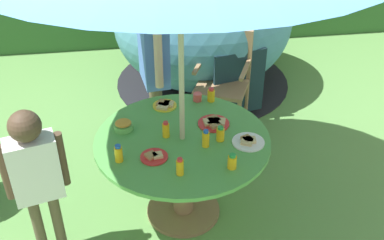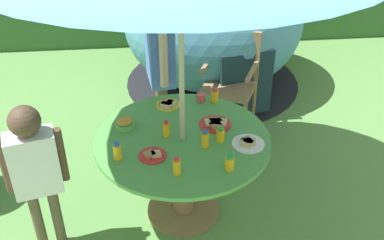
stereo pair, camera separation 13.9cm
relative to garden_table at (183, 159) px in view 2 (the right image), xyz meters
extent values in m
cube|color=#548442|center=(0.00, 0.00, -0.53)|extent=(10.00, 10.00, 0.02)
cylinder|color=brown|center=(0.00, 0.00, -0.50)|extent=(0.56, 0.56, 0.03)
cylinder|color=brown|center=(0.00, 0.00, -0.18)|extent=(0.15, 0.15, 0.67)
cylinder|color=#519E47|center=(0.00, 0.00, 0.17)|extent=(1.24, 1.24, 0.03)
cylinder|color=#B7AD8C|center=(0.00, 0.00, 0.63)|extent=(0.04, 0.04, 2.30)
cylinder|color=#93704C|center=(0.25, 1.05, -0.30)|extent=(0.04, 0.04, 0.43)
cylinder|color=#93704C|center=(0.64, 0.87, -0.30)|extent=(0.04, 0.04, 0.43)
cylinder|color=#93704C|center=(0.42, 1.41, -0.30)|extent=(0.04, 0.04, 0.43)
cylinder|color=#93704C|center=(0.81, 1.23, -0.30)|extent=(0.04, 0.04, 0.43)
cube|color=#93704C|center=(0.53, 1.14, -0.07)|extent=(0.61, 0.60, 0.04)
cube|color=#93704C|center=(0.61, 1.32, 0.19)|extent=(0.44, 0.23, 0.49)
cube|color=#93704C|center=(0.33, 1.23, 0.14)|extent=(0.22, 0.42, 0.03)
cube|color=#93704C|center=(0.72, 1.05, 0.14)|extent=(0.22, 0.42, 0.03)
ellipsoid|color=teal|center=(0.51, 2.09, 0.23)|extent=(2.32, 2.23, 1.50)
cylinder|color=black|center=(0.51, 2.09, -0.51)|extent=(2.39, 2.39, 0.01)
cube|color=#1A313A|center=(0.72, 1.22, -0.10)|extent=(0.53, 0.16, 0.67)
cylinder|color=brown|center=(-0.12, 1.05, -0.19)|extent=(0.09, 0.09, 0.65)
cylinder|color=brown|center=(-0.10, 0.89, -0.19)|extent=(0.09, 0.09, 0.65)
cube|color=#4C72C6|center=(-0.11, 0.97, 0.41)|extent=(0.25, 0.40, 0.55)
cylinder|color=#D8B293|center=(-0.14, 1.18, 0.43)|extent=(0.07, 0.07, 0.49)
cylinder|color=#D8B293|center=(-0.09, 0.76, 0.43)|extent=(0.07, 0.07, 0.49)
sphere|color=#D8B293|center=(-0.11, 0.97, 0.80)|extent=(0.24, 0.24, 0.24)
cylinder|color=brown|center=(-1.03, -0.26, -0.25)|extent=(0.07, 0.07, 0.52)
cylinder|color=brown|center=(-0.90, -0.23, -0.25)|extent=(0.07, 0.07, 0.52)
cube|color=white|center=(-0.96, -0.24, 0.23)|extent=(0.33, 0.24, 0.44)
cylinder|color=#4C3828|center=(-1.13, -0.28, 0.25)|extent=(0.06, 0.06, 0.40)
cylinder|color=#4C3828|center=(-0.80, -0.20, 0.25)|extent=(0.06, 0.06, 0.40)
sphere|color=#4C3828|center=(-0.96, -0.24, 0.55)|extent=(0.20, 0.20, 0.20)
cylinder|color=#66B259|center=(-0.40, 0.17, 0.21)|extent=(0.14, 0.14, 0.04)
ellipsoid|color=gold|center=(-0.40, 0.17, 0.24)|extent=(0.12, 0.12, 0.03)
cylinder|color=white|center=(0.44, -0.12, 0.19)|extent=(0.23, 0.23, 0.01)
cube|color=tan|center=(0.46, -0.12, 0.21)|extent=(0.07, 0.07, 0.02)
cube|color=#9E7547|center=(0.44, -0.10, 0.21)|extent=(0.08, 0.08, 0.02)
cube|color=tan|center=(0.43, -0.14, 0.21)|extent=(0.10, 0.10, 0.02)
cylinder|color=red|center=(-0.21, -0.19, 0.19)|extent=(0.18, 0.18, 0.01)
cube|color=tan|center=(-0.19, -0.20, 0.21)|extent=(0.07, 0.07, 0.02)
cube|color=#9E7547|center=(-0.23, -0.19, 0.21)|extent=(0.09, 0.09, 0.02)
cylinder|color=yellow|center=(-0.08, 0.44, 0.19)|extent=(0.19, 0.19, 0.01)
cube|color=tan|center=(-0.05, 0.44, 0.21)|extent=(0.10, 0.10, 0.02)
cube|color=#9E7547|center=(-0.09, 0.45, 0.21)|extent=(0.12, 0.12, 0.02)
cube|color=tan|center=(-0.10, 0.41, 0.21)|extent=(0.11, 0.11, 0.02)
cylinder|color=red|center=(0.25, 0.14, 0.19)|extent=(0.23, 0.23, 0.01)
cube|color=tan|center=(0.29, 0.13, 0.21)|extent=(0.11, 0.11, 0.02)
cube|color=#9E7547|center=(0.25, 0.17, 0.21)|extent=(0.10, 0.10, 0.02)
cube|color=tan|center=(0.22, 0.14, 0.21)|extent=(0.09, 0.09, 0.02)
cube|color=#9E7547|center=(0.25, 0.10, 0.21)|extent=(0.11, 0.11, 0.02)
cylinder|color=yellow|center=(0.27, -0.37, 0.23)|extent=(0.06, 0.06, 0.09)
cylinder|color=green|center=(0.27, -0.37, 0.28)|extent=(0.04, 0.04, 0.02)
cylinder|color=yellow|center=(0.26, -0.06, 0.23)|extent=(0.06, 0.06, 0.09)
cylinder|color=green|center=(0.26, -0.06, 0.29)|extent=(0.04, 0.04, 0.02)
cylinder|color=yellow|center=(-0.11, 0.04, 0.24)|extent=(0.05, 0.05, 0.10)
cylinder|color=red|center=(-0.11, 0.04, 0.30)|extent=(0.04, 0.04, 0.02)
cylinder|color=yellow|center=(0.29, 0.47, 0.24)|extent=(0.06, 0.06, 0.10)
cylinder|color=red|center=(0.29, 0.47, 0.29)|extent=(0.04, 0.04, 0.02)
cylinder|color=yellow|center=(0.15, -0.11, 0.24)|extent=(0.05, 0.05, 0.11)
cylinder|color=blue|center=(0.15, -0.11, 0.31)|extent=(0.04, 0.04, 0.02)
cylinder|color=yellow|center=(-0.07, -0.38, 0.24)|extent=(0.05, 0.05, 0.11)
cylinder|color=red|center=(-0.07, -0.38, 0.30)|extent=(0.03, 0.03, 0.02)
cylinder|color=yellow|center=(-0.44, -0.19, 0.24)|extent=(0.05, 0.05, 0.11)
cylinder|color=blue|center=(-0.44, -0.19, 0.30)|extent=(0.04, 0.04, 0.02)
cylinder|color=#E04C47|center=(0.19, 0.49, 0.22)|extent=(0.07, 0.07, 0.06)
camera|label=1|loc=(-0.33, -2.61, 2.07)|focal=43.17mm
camera|label=2|loc=(-0.19, -2.62, 2.07)|focal=43.17mm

